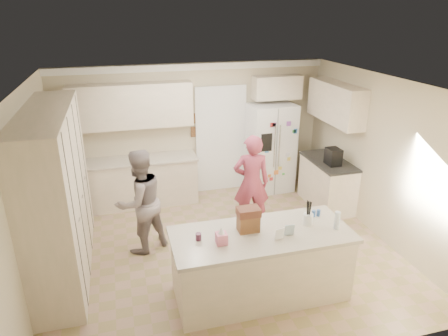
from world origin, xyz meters
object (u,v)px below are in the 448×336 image
object	(u,v)px
dollhouse_body	(248,223)
teen_girl	(251,183)
island_base	(261,265)
teen_boy	(140,202)
utensil_crock	(308,219)
tissue_box	(222,238)
refrigerator	(270,148)
coffee_maker	(333,157)

from	to	relation	value
dollhouse_body	teen_girl	xyz separation A→B (m)	(0.59, 1.59, -0.20)
island_base	teen_boy	distance (m)	2.08
island_base	utensil_crock	world-z (taller)	utensil_crock
tissue_box	island_base	bearing A→B (deg)	10.30
refrigerator	island_base	xyz separation A→B (m)	(-1.31, -3.11, -0.46)
coffee_maker	dollhouse_body	distance (m)	2.84
utensil_crock	tissue_box	size ratio (longest dim) A/B	1.07
teen_girl	coffee_maker	bearing A→B (deg)	-162.37
island_base	dollhouse_body	bearing A→B (deg)	146.31
refrigerator	dollhouse_body	size ratio (longest dim) A/B	6.92
tissue_box	teen_girl	xyz separation A→B (m)	(0.99, 1.79, -0.16)
teen_boy	teen_girl	world-z (taller)	teen_girl
teen_boy	tissue_box	bearing A→B (deg)	89.06
utensil_crock	teen_girl	size ratio (longest dim) A/B	0.09
coffee_maker	tissue_box	distance (m)	3.28
refrigerator	utensil_crock	size ratio (longest dim) A/B	12.00
coffee_maker	teen_boy	xyz separation A→B (m)	(-3.45, -0.42, -0.25)
utensil_crock	teen_girl	bearing A→B (deg)	97.37
refrigerator	tissue_box	size ratio (longest dim) A/B	12.86
utensil_crock	teen_girl	xyz separation A→B (m)	(-0.21, 1.64, -0.17)
utensil_crock	dollhouse_body	size ratio (longest dim) A/B	0.58
utensil_crock	teen_boy	xyz separation A→B (m)	(-2.05, 1.43, -0.18)
utensil_crock	teen_boy	distance (m)	2.51
coffee_maker	teen_boy	world-z (taller)	teen_boy
teen_girl	island_base	bearing A→B (deg)	85.66
coffee_maker	teen_girl	bearing A→B (deg)	-172.57
island_base	tissue_box	bearing A→B (deg)	-169.70
tissue_box	teen_girl	size ratio (longest dim) A/B	0.08
teen_boy	teen_girl	bearing A→B (deg)	157.14
tissue_box	dollhouse_body	distance (m)	0.45
island_base	tissue_box	distance (m)	0.79
refrigerator	coffee_maker	world-z (taller)	refrigerator
refrigerator	teen_boy	world-z (taller)	refrigerator
teen_boy	teen_girl	xyz separation A→B (m)	(1.84, 0.21, 0.01)
coffee_maker	utensil_crock	distance (m)	2.32
refrigerator	utensil_crock	distance (m)	3.13
dollhouse_body	island_base	bearing A→B (deg)	-33.69
refrigerator	tissue_box	bearing A→B (deg)	-123.21
dollhouse_body	teen_girl	distance (m)	1.71
island_base	teen_boy	xyz separation A→B (m)	(-1.40, 1.48, 0.38)
coffee_maker	teen_boy	bearing A→B (deg)	-173.10
teen_girl	dollhouse_body	bearing A→B (deg)	79.90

